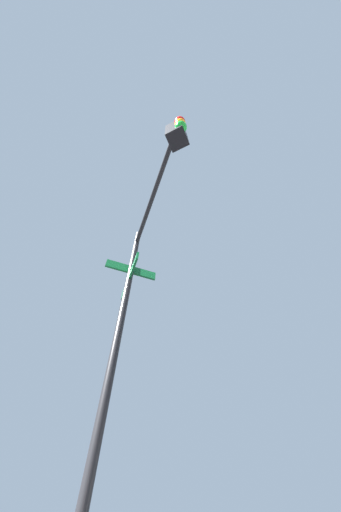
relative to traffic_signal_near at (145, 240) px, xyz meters
name	(u,v)px	position (x,y,z in m)	size (l,w,h in m)	color
traffic_signal_near	(145,240)	(0.00, 0.00, 0.00)	(2.35, 2.39, 6.43)	black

